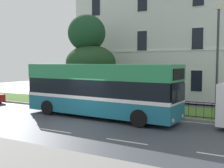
{
  "coord_description": "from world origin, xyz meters",
  "views": [
    {
      "loc": [
        9.25,
        -12.61,
        3.45
      ],
      "look_at": [
        -0.51,
        5.06,
        1.89
      ],
      "focal_mm": 45.01,
      "sensor_mm": 36.0,
      "label": 1
    }
  ],
  "objects_px": {
    "georgian_townhouse": "(183,29)",
    "litter_bin": "(87,99)",
    "single_decker_bus": "(100,90)",
    "street_lamp_post": "(218,53)",
    "evergreen_tree": "(88,69)"
  },
  "relations": [
    {
      "from": "georgian_townhouse",
      "to": "litter_bin",
      "type": "relative_size",
      "value": 16.64
    },
    {
      "from": "georgian_townhouse",
      "to": "litter_bin",
      "type": "distance_m",
      "value": 12.23
    },
    {
      "from": "single_decker_bus",
      "to": "litter_bin",
      "type": "xyz_separation_m",
      "value": [
        -2.78,
        2.73,
        -1.05
      ]
    },
    {
      "from": "single_decker_bus",
      "to": "street_lamp_post",
      "type": "relative_size",
      "value": 1.52
    },
    {
      "from": "georgian_townhouse",
      "to": "litter_bin",
      "type": "bearing_deg",
      "value": -115.69
    },
    {
      "from": "single_decker_bus",
      "to": "georgian_townhouse",
      "type": "bearing_deg",
      "value": 84.83
    },
    {
      "from": "evergreen_tree",
      "to": "street_lamp_post",
      "type": "xyz_separation_m",
      "value": [
        10.52,
        -2.04,
        1.1
      ]
    },
    {
      "from": "evergreen_tree",
      "to": "street_lamp_post",
      "type": "relative_size",
      "value": 1.18
    },
    {
      "from": "evergreen_tree",
      "to": "litter_bin",
      "type": "distance_m",
      "value": 3.21
    },
    {
      "from": "evergreen_tree",
      "to": "single_decker_bus",
      "type": "height_order",
      "value": "evergreen_tree"
    },
    {
      "from": "georgian_townhouse",
      "to": "litter_bin",
      "type": "xyz_separation_m",
      "value": [
        -4.63,
        -9.63,
        -5.96
      ]
    },
    {
      "from": "litter_bin",
      "to": "single_decker_bus",
      "type": "bearing_deg",
      "value": -44.46
    },
    {
      "from": "street_lamp_post",
      "to": "litter_bin",
      "type": "relative_size",
      "value": 5.85
    },
    {
      "from": "street_lamp_post",
      "to": "evergreen_tree",
      "type": "bearing_deg",
      "value": 169.0
    },
    {
      "from": "single_decker_bus",
      "to": "litter_bin",
      "type": "height_order",
      "value": "single_decker_bus"
    }
  ]
}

